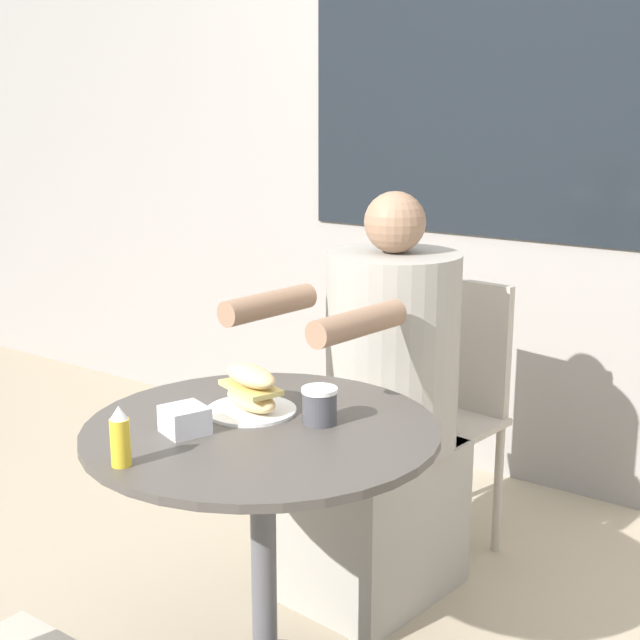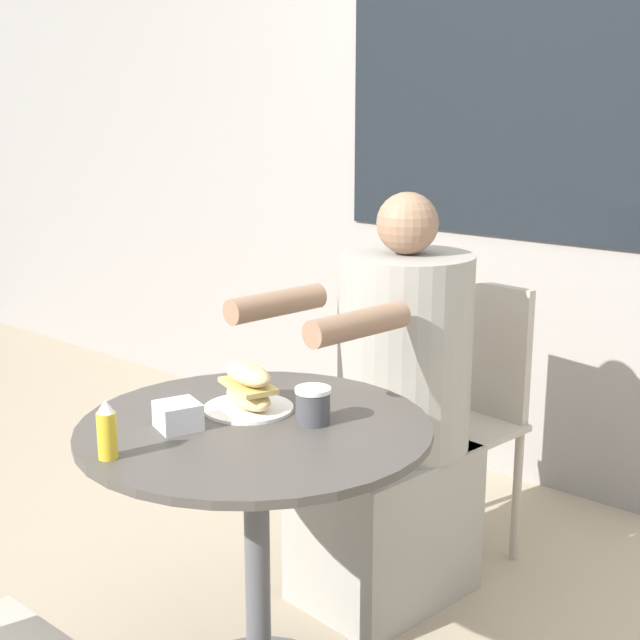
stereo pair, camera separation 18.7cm
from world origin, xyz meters
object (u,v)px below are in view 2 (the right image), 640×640
at_px(seated_diner, 393,429).
at_px(drink_cup, 313,405).
at_px(cafe_table, 256,498).
at_px(diner_chair, 464,395).
at_px(sandwich_on_plate, 248,390).
at_px(condiment_bottle, 107,430).

xyz_separation_m(seated_diner, drink_cup, (0.15, -0.51, 0.24)).
bearing_deg(seated_diner, cafe_table, 100.90).
relative_size(seated_diner, drink_cup, 14.02).
xyz_separation_m(diner_chair, drink_cup, (0.13, -0.86, 0.23)).
bearing_deg(sandwich_on_plate, condiment_bottle, -91.01).
relative_size(sandwich_on_plate, drink_cup, 2.54).
bearing_deg(diner_chair, sandwich_on_plate, 93.48).
bearing_deg(drink_cup, seated_diner, 106.04).
bearing_deg(diner_chair, cafe_table, 98.29).
bearing_deg(condiment_bottle, diner_chair, 87.93).
xyz_separation_m(diner_chair, seated_diner, (-0.01, -0.35, -0.01)).
relative_size(cafe_table, condiment_bottle, 6.40).
distance_m(sandwich_on_plate, condiment_bottle, 0.39).
relative_size(diner_chair, drink_cup, 10.37).
distance_m(diner_chair, sandwich_on_plate, 0.93).
distance_m(sandwich_on_plate, drink_cup, 0.18).
bearing_deg(cafe_table, sandwich_on_plate, 144.04).
bearing_deg(seated_diner, sandwich_on_plate, 93.29).
height_order(seated_diner, drink_cup, seated_diner).
xyz_separation_m(cafe_table, condiment_bottle, (-0.08, -0.34, 0.24)).
xyz_separation_m(sandwich_on_plate, condiment_bottle, (-0.01, -0.39, 0.01)).
distance_m(seated_diner, drink_cup, 0.59).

